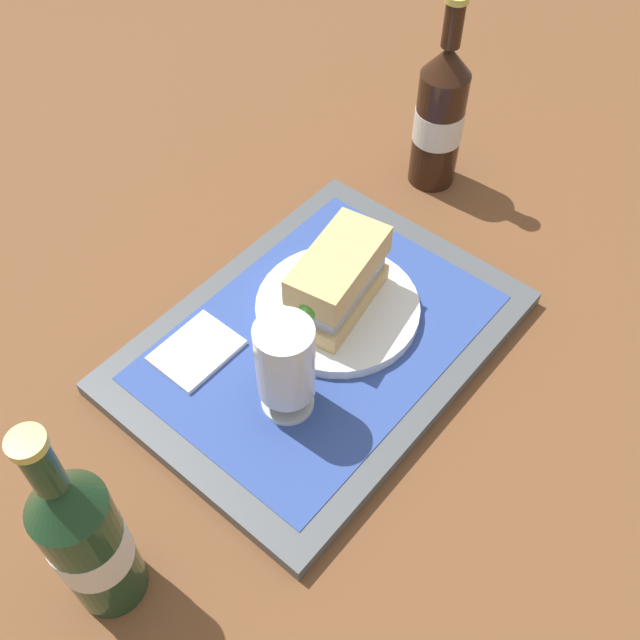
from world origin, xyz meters
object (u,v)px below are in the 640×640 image
(beer_bottle, at_px, (86,539))
(second_bottle, at_px, (440,115))
(beer_glass, at_px, (285,365))
(sandwich, at_px, (337,281))
(plate, at_px, (338,308))

(beer_bottle, relative_size, second_bottle, 1.00)
(beer_glass, bearing_deg, second_bottle, -165.94)
(sandwich, relative_size, second_bottle, 0.52)
(beer_bottle, bearing_deg, beer_glass, 179.50)
(sandwich, bearing_deg, beer_bottle, -4.53)
(plate, bearing_deg, second_bottle, -167.15)
(beer_glass, relative_size, beer_bottle, 0.47)
(plate, xyz_separation_m, beer_glass, (0.13, 0.04, 0.06))
(beer_glass, bearing_deg, sandwich, -163.16)
(plate, xyz_separation_m, beer_bottle, (0.37, 0.04, 0.08))
(plate, bearing_deg, beer_glass, 16.67)
(sandwich, xyz_separation_m, second_bottle, (-0.29, -0.07, 0.03))
(sandwich, xyz_separation_m, beer_glass, (0.13, 0.04, 0.01))
(plate, relative_size, beer_glass, 1.52)
(sandwich, bearing_deg, plate, 180.00)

